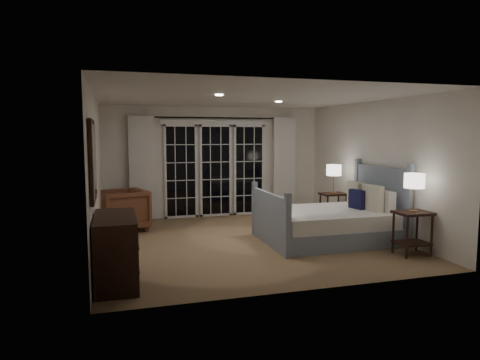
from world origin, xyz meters
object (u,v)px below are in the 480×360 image
object	(u,v)px
nightstand_right	(333,204)
dresser	(116,250)
nightstand_left	(412,226)
lamp_right	(334,170)
armchair	(122,210)
bed	(330,222)
lamp_left	(414,181)

from	to	relation	value
nightstand_right	dresser	bearing A→B (deg)	-150.86
nightstand_left	nightstand_right	size ratio (longest dim) A/B	1.03
lamp_right	dresser	size ratio (longest dim) A/B	0.49
nightstand_right	armchair	bearing A→B (deg)	171.54
armchair	dresser	world-z (taller)	dresser
bed	armchair	distance (m)	3.98
armchair	dresser	bearing A→B (deg)	-18.49
bed	armchair	bearing A→B (deg)	152.06
nightstand_right	armchair	world-z (taller)	armchair
lamp_left	lamp_right	size ratio (longest dim) A/B	1.00
bed	dresser	xyz separation A→B (m)	(-3.65, -1.20, 0.10)
armchair	nightstand_right	bearing A→B (deg)	65.47
lamp_left	armchair	distance (m)	5.32
lamp_left	lamp_right	bearing A→B (deg)	91.44
bed	nightstand_left	distance (m)	1.42
nightstand_left	lamp_right	xyz separation A→B (m)	(-0.06, 2.41, 0.68)
nightstand_left	armchair	size ratio (longest dim) A/B	0.77
bed	lamp_right	size ratio (longest dim) A/B	3.76
armchair	bed	bearing A→B (deg)	46.00
nightstand_left	armchair	bearing A→B (deg)	144.73
nightstand_left	lamp_right	size ratio (longest dim) A/B	1.16
nightstand_right	lamp_left	distance (m)	2.52
lamp_right	lamp_left	bearing A→B (deg)	-88.56
lamp_right	nightstand_left	bearing A→B (deg)	-88.56
lamp_left	armchair	bearing A→B (deg)	144.73
lamp_right	armchair	world-z (taller)	lamp_right
nightstand_right	lamp_right	world-z (taller)	lamp_right
dresser	bed	bearing A→B (deg)	18.25
bed	nightstand_right	bearing A→B (deg)	59.61
nightstand_left	dresser	size ratio (longest dim) A/B	0.56
lamp_left	armchair	world-z (taller)	lamp_left
armchair	dresser	size ratio (longest dim) A/B	0.74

